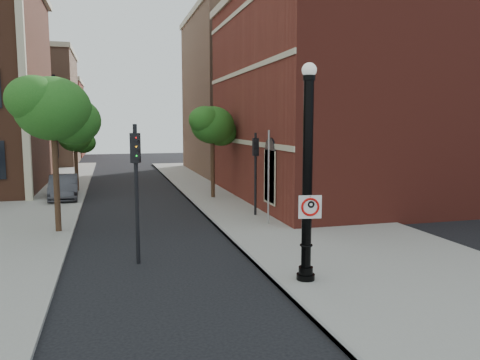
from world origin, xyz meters
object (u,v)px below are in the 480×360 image
object	(u,v)px
lamppost	(307,184)
traffic_signal_left	(136,171)
traffic_signal_right	(256,161)
no_parking_sign	(310,207)
parked_car	(64,187)

from	to	relation	value
lamppost	traffic_signal_left	distance (m)	5.58
lamppost	traffic_signal_left	bearing A→B (deg)	144.13
traffic_signal_left	traffic_signal_right	distance (m)	8.61
no_parking_sign	traffic_signal_right	xyz separation A→B (m)	(1.42, 9.62, 0.51)
no_parking_sign	traffic_signal_left	bearing A→B (deg)	152.56
parked_car	no_parking_sign	bearing A→B (deg)	-68.62
no_parking_sign	parked_car	distance (m)	19.55
no_parking_sign	traffic_signal_right	bearing A→B (deg)	91.14
lamppost	traffic_signal_left	size ratio (longest dim) A/B	1.37
no_parking_sign	lamppost	bearing A→B (deg)	109.81
lamppost	traffic_signal_right	distance (m)	9.57
parked_car	traffic_signal_right	distance (m)	12.66
lamppost	parked_car	size ratio (longest dim) A/B	1.36
traffic_signal_right	traffic_signal_left	bearing A→B (deg)	-137.94
no_parking_sign	traffic_signal_right	size ratio (longest dim) A/B	0.16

